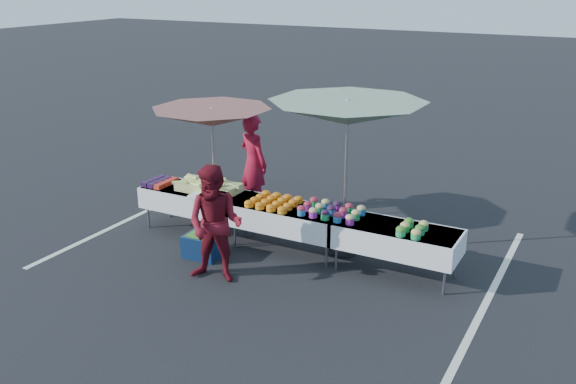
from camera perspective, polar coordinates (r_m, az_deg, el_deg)
The scene contains 17 objects.
ground at distance 10.41m, azimuth 0.00°, elevation -5.21°, with size 80.00×80.00×0.00m, color black.
stripe_left at distance 12.14m, azimuth -13.43°, elevation -2.12°, with size 0.10×5.00×0.00m, color silver.
stripe_right at distance 9.48m, azimuth 17.51°, elevation -8.73°, with size 0.10×5.00×0.00m, color silver.
table_left at distance 11.10m, azimuth -8.21°, elevation -0.60°, with size 1.86×0.81×0.75m.
table_center at distance 10.18m, azimuth 0.00°, elevation -2.22°, with size 1.86×0.81×0.75m.
table_right at distance 9.53m, azimuth 9.60°, elevation -4.05°, with size 1.86×0.81×0.75m.
berry_punnets at distance 11.41m, azimuth -11.32°, elevation 0.87°, with size 0.40×0.54×0.08m.
corn_pile at distance 10.91m, azimuth -7.12°, elevation 0.53°, with size 1.16×0.57×0.26m.
plastic_bags at distance 10.64m, azimuth -7.90°, elevation -0.36°, with size 0.30×0.25×0.05m, color white.
carrot_bowls at distance 10.21m, azimuth -1.26°, elevation -0.86°, with size 0.75×0.69×0.11m.
potato_cups at distance 9.79m, azimuth 3.87°, elevation -1.62°, with size 0.94×0.58×0.16m.
bean_baskets at distance 9.28m, azimuth 10.99°, elevation -3.19°, with size 0.36×0.50×0.15m.
vendor at distance 11.85m, azimuth -3.09°, elevation 2.59°, with size 0.67×0.44×1.85m, color maroon.
customer at distance 9.19m, azimuth -6.48°, elevation -2.88°, with size 0.84×0.66×1.73m, color maroon.
umbrella_left at distance 11.02m, azimuth -6.79°, elevation 6.54°, with size 2.70×2.70×2.11m.
umbrella_right at distance 9.72m, azimuth 5.32°, elevation 6.91°, with size 3.15×3.15×2.48m.
storage_bin at distance 10.20m, azimuth -7.59°, elevation -4.74°, with size 0.58×0.44×0.37m.
Camera 1 is at (4.50, -8.36, 4.28)m, focal length 40.00 mm.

